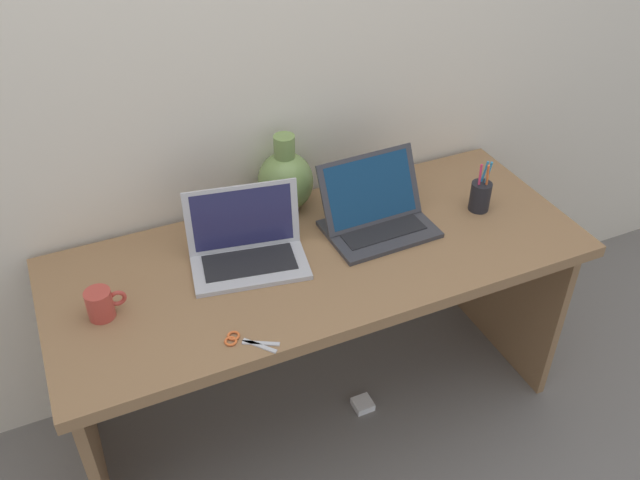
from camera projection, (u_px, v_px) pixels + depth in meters
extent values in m
plane|color=slate|center=(320.00, 406.00, 2.54)|extent=(6.00, 6.00, 0.00)
cube|color=beige|center=(270.00, 63.00, 2.08)|extent=(4.40, 0.04, 2.40)
cube|color=olive|center=(320.00, 258.00, 2.11)|extent=(1.66, 0.67, 0.04)
cube|color=olive|center=(84.00, 417.00, 2.07)|extent=(0.03, 0.57, 0.69)
cube|color=olive|center=(509.00, 279.00, 2.59)|extent=(0.03, 0.57, 0.69)
cube|color=#B2B2B7|center=(250.00, 265.00, 2.04)|extent=(0.37, 0.27, 0.01)
cube|color=black|center=(249.00, 262.00, 2.03)|extent=(0.29, 0.17, 0.00)
cube|color=#B2B2B7|center=(242.00, 218.00, 2.04)|extent=(0.34, 0.10, 0.21)
cube|color=#23234C|center=(242.00, 218.00, 2.04)|extent=(0.30, 0.09, 0.18)
cube|color=#333338|center=(379.00, 229.00, 2.18)|extent=(0.34, 0.25, 0.01)
cube|color=black|center=(379.00, 227.00, 2.18)|extent=(0.27, 0.15, 0.00)
cube|color=#333338|center=(370.00, 190.00, 2.16)|extent=(0.34, 0.12, 0.21)
cube|color=navy|center=(370.00, 190.00, 2.16)|extent=(0.30, 0.11, 0.19)
ellipsoid|color=#75934C|center=(286.00, 181.00, 2.24)|extent=(0.18, 0.18, 0.20)
cylinder|color=#75934C|center=(284.00, 147.00, 2.16)|extent=(0.07, 0.07, 0.08)
cylinder|color=#B23D33|center=(100.00, 304.00, 1.85)|extent=(0.07, 0.07, 0.09)
torus|color=#B23D33|center=(117.00, 298.00, 1.86)|extent=(0.05, 0.01, 0.05)
cylinder|color=black|center=(480.00, 196.00, 2.25)|extent=(0.07, 0.07, 0.10)
cylinder|color=#338CBF|center=(485.00, 181.00, 2.23)|extent=(0.01, 0.03, 0.15)
cylinder|color=#338CBF|center=(482.00, 181.00, 2.23)|extent=(0.03, 0.02, 0.15)
cylinder|color=orange|center=(487.00, 183.00, 2.22)|extent=(0.03, 0.03, 0.15)
cylinder|color=#D83359|center=(478.00, 184.00, 2.22)|extent=(0.01, 0.02, 0.14)
cube|color=#B7B7BC|center=(261.00, 343.00, 1.79)|extent=(0.09, 0.06, 0.00)
cube|color=#B7B7BC|center=(260.00, 346.00, 1.78)|extent=(0.07, 0.08, 0.00)
torus|color=orange|center=(231.00, 341.00, 1.79)|extent=(0.04, 0.04, 0.01)
torus|color=orange|center=(234.00, 336.00, 1.81)|extent=(0.04, 0.03, 0.01)
cube|color=white|center=(363.00, 404.00, 2.52)|extent=(0.07, 0.07, 0.03)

